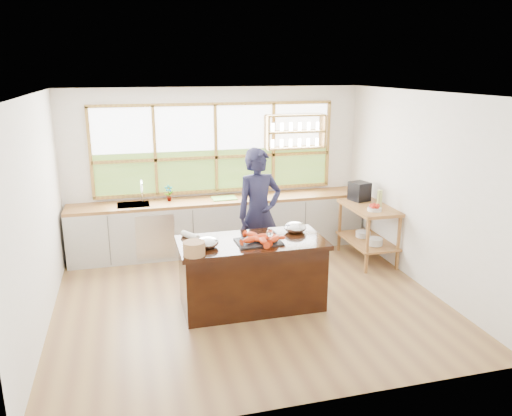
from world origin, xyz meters
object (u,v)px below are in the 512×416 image
object	(u,v)px
wicker_basket	(194,249)
island	(252,273)
cook	(259,214)
espresso_machine	(359,191)

from	to	relation	value
wicker_basket	island	bearing A→B (deg)	23.15
island	cook	xyz separation A→B (m)	(0.35, 0.94, 0.50)
cook	wicker_basket	bearing A→B (deg)	-142.88
island	cook	bearing A→B (deg)	69.69
cook	espresso_machine	size ratio (longest dim) A/B	6.25
espresso_machine	wicker_basket	world-z (taller)	espresso_machine
cook	wicker_basket	world-z (taller)	cook
wicker_basket	espresso_machine	bearing A→B (deg)	31.24
cook	espresso_machine	bearing A→B (deg)	4.36
island	wicker_basket	bearing A→B (deg)	-156.85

